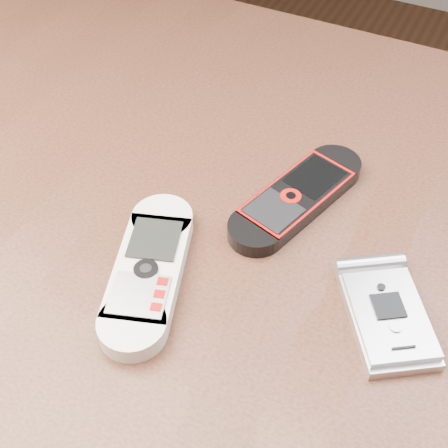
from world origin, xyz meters
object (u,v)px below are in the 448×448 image
Objects in this scene: nokia_black_red at (297,197)px; motorola_razr at (388,314)px; table at (220,298)px; nokia_white at (149,270)px.

motorola_razr is (0.12, -0.09, 0.00)m from nokia_black_red.
motorola_razr is at bearing -10.18° from table.
motorola_razr is (0.20, 0.05, -0.00)m from nokia_white.
nokia_black_red reaches higher than table.
table is 10.44× the size of motorola_razr.
nokia_white reaches higher than nokia_black_red.
table is 6.99× the size of nokia_black_red.
table is 7.00× the size of nokia_white.
nokia_black_red is at bearing 107.49° from motorola_razr.
motorola_razr is (0.17, -0.03, 0.11)m from table.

